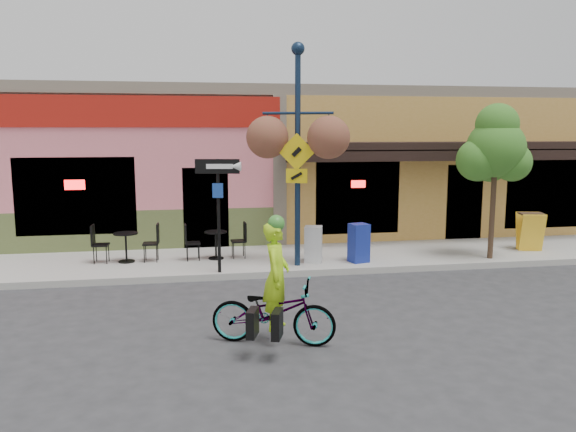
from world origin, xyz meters
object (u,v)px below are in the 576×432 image
(cyclist_rider, at_px, (276,292))
(newspaper_box_grey, at_px, (313,244))
(building, at_px, (290,160))
(street_tree, at_px, (494,181))
(one_way_sign, at_px, (219,216))
(newspaper_box_blue, at_px, (359,243))
(bicycle, at_px, (273,312))
(lamp_post, at_px, (298,156))

(cyclist_rider, distance_m, newspaper_box_grey, 4.86)
(building, xyz_separation_m, street_tree, (3.87, -6.57, -0.19))
(cyclist_rider, bearing_deg, one_way_sign, 28.62)
(newspaper_box_blue, height_order, street_tree, street_tree)
(bicycle, height_order, street_tree, street_tree)
(cyclist_rider, bearing_deg, bicycle, 108.90)
(lamp_post, xyz_separation_m, one_way_sign, (-1.83, -0.36, -1.28))
(one_way_sign, relative_size, newspaper_box_blue, 2.72)
(building, xyz_separation_m, cyclist_rider, (-2.10, -10.85, -1.42))
(building, height_order, bicycle, building)
(cyclist_rider, height_order, lamp_post, lamp_post)
(newspaper_box_grey, bearing_deg, one_way_sign, -148.24)
(one_way_sign, bearing_deg, bicycle, -70.49)
(bicycle, bearing_deg, street_tree, -35.75)
(cyclist_rider, height_order, street_tree, street_tree)
(building, relative_size, bicycle, 9.37)
(one_way_sign, bearing_deg, building, 78.35)
(one_way_sign, xyz_separation_m, street_tree, (6.66, 0.28, 0.65))
(one_way_sign, bearing_deg, lamp_post, 21.59)
(bicycle, bearing_deg, newspaper_box_blue, -12.46)
(lamp_post, bearing_deg, street_tree, 18.79)
(bicycle, xyz_separation_m, newspaper_box_blue, (2.70, 4.44, 0.10))
(bicycle, xyz_separation_m, cyclist_rider, (0.05, 0.00, 0.32))
(lamp_post, distance_m, newspaper_box_blue, 2.57)
(one_way_sign, xyz_separation_m, newspaper_box_grey, (2.26, 0.60, -0.82))
(bicycle, xyz_separation_m, lamp_post, (1.19, 4.35, 2.18))
(newspaper_box_blue, bearing_deg, bicycle, -137.47)
(bicycle, distance_m, lamp_post, 5.01)
(cyclist_rider, relative_size, newspaper_box_blue, 1.80)
(bicycle, relative_size, street_tree, 0.51)
(building, relative_size, newspaper_box_blue, 19.68)
(cyclist_rider, bearing_deg, newspaper_box_grey, -0.03)
(bicycle, height_order, cyclist_rider, cyclist_rider)
(newspaper_box_blue, relative_size, street_tree, 0.24)
(one_way_sign, relative_size, street_tree, 0.66)
(building, distance_m, newspaper_box_grey, 6.49)
(lamp_post, relative_size, street_tree, 1.33)
(newspaper_box_grey, distance_m, street_tree, 4.65)
(bicycle, xyz_separation_m, street_tree, (6.02, 4.27, 1.55))
(bicycle, distance_m, cyclist_rider, 0.32)
(cyclist_rider, distance_m, lamp_post, 4.87)
(building, distance_m, lamp_post, 6.58)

